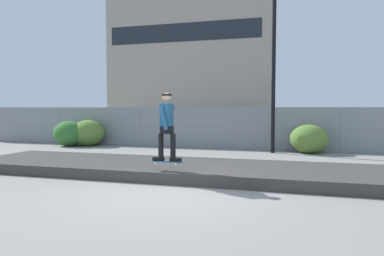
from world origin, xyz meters
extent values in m
plane|color=gray|center=(0.00, 0.00, 0.00)|extent=(120.00, 120.00, 0.00)
cube|color=#3D3A38|center=(0.00, 2.29, 0.14)|extent=(13.10, 2.83, 0.29)
cube|color=#2D608C|center=(-0.38, 1.13, 0.52)|extent=(0.80, 0.21, 0.02)
cylinder|color=silver|center=(-0.12, 1.22, 0.49)|extent=(0.05, 0.03, 0.05)
cylinder|color=silver|center=(-0.12, 1.04, 0.49)|extent=(0.05, 0.03, 0.05)
cylinder|color=silver|center=(-0.64, 1.22, 0.49)|extent=(0.05, 0.03, 0.05)
cylinder|color=silver|center=(-0.64, 1.04, 0.49)|extent=(0.05, 0.03, 0.05)
cube|color=#99999E|center=(-0.12, 1.13, 0.51)|extent=(0.05, 0.14, 0.01)
cube|color=#99999E|center=(-0.64, 1.13, 0.51)|extent=(0.05, 0.14, 0.01)
cube|color=black|center=(-0.16, 1.13, 0.58)|extent=(0.28, 0.10, 0.09)
cube|color=black|center=(-0.60, 1.13, 0.58)|extent=(0.28, 0.10, 0.09)
cylinder|color=black|center=(-0.22, 1.13, 0.91)|extent=(0.13, 0.13, 0.58)
cylinder|color=black|center=(-0.53, 1.13, 0.91)|extent=(0.13, 0.13, 0.58)
cube|color=black|center=(-0.38, 1.13, 1.29)|extent=(0.24, 0.34, 0.18)
cube|color=navy|center=(-0.38, 1.13, 1.65)|extent=(0.22, 0.38, 0.54)
cylinder|color=navy|center=(-0.38, 1.38, 1.59)|extent=(0.23, 0.09, 0.58)
cylinder|color=navy|center=(-0.37, 0.89, 1.59)|extent=(0.23, 0.09, 0.58)
sphere|color=tan|center=(-0.38, 1.13, 2.08)|extent=(0.21, 0.21, 0.21)
cylinder|color=black|center=(-0.38, 1.13, 2.14)|extent=(0.24, 0.24, 0.05)
cylinder|color=gray|center=(-8.92, 8.61, 0.93)|extent=(0.06, 0.06, 1.85)
cylinder|color=gray|center=(-4.46, 8.61, 0.93)|extent=(0.06, 0.06, 1.85)
cylinder|color=gray|center=(0.00, 8.61, 0.93)|extent=(0.06, 0.06, 1.85)
cylinder|color=gray|center=(4.46, 8.61, 0.93)|extent=(0.06, 0.06, 1.85)
cylinder|color=gray|center=(0.00, 8.61, 1.81)|extent=(26.77, 0.04, 0.04)
cylinder|color=gray|center=(0.00, 8.61, 1.02)|extent=(26.77, 0.04, 0.04)
cylinder|color=gray|center=(0.00, 8.61, 0.06)|extent=(26.77, 0.04, 0.04)
cube|color=gray|center=(0.00, 8.61, 0.93)|extent=(26.77, 0.01, 1.85)
cylinder|color=black|center=(1.76, 7.73, 3.39)|extent=(0.16, 0.16, 6.77)
cube|color=#474C54|center=(-2.24, 11.70, 0.67)|extent=(4.52, 2.13, 0.70)
cube|color=#23282D|center=(-2.44, 11.69, 1.34)|extent=(2.31, 1.76, 0.64)
cylinder|color=black|center=(-0.95, 12.66, 0.32)|extent=(0.66, 0.29, 0.64)
cylinder|color=black|center=(-0.82, 10.95, 0.32)|extent=(0.66, 0.29, 0.64)
cylinder|color=black|center=(-3.67, 12.45, 0.32)|extent=(0.66, 0.29, 0.64)
cylinder|color=black|center=(-3.54, 10.75, 0.32)|extent=(0.66, 0.29, 0.64)
cube|color=#B7BABF|center=(3.31, 11.60, 0.67)|extent=(4.50, 2.07, 0.70)
cube|color=#23282D|center=(3.11, 11.59, 1.34)|extent=(2.30, 1.73, 0.64)
cylinder|color=black|center=(4.62, 12.54, 0.32)|extent=(0.65, 0.28, 0.64)
cylinder|color=black|center=(4.72, 10.83, 0.32)|extent=(0.65, 0.28, 0.64)
cylinder|color=black|center=(1.89, 12.37, 0.32)|extent=(0.65, 0.28, 0.64)
cylinder|color=black|center=(2.00, 10.66, 0.32)|extent=(0.65, 0.28, 0.64)
cube|color=#9E9384|center=(-12.14, 44.75, 9.77)|extent=(23.21, 10.46, 19.54)
cube|color=#1E232B|center=(-12.14, 39.50, 12.12)|extent=(21.36, 0.04, 2.50)
ellipsoid|color=#336B2D|center=(-7.72, 7.66, 0.60)|extent=(1.55, 1.27, 1.20)
ellipsoid|color=#567A33|center=(-6.92, 8.00, 0.62)|extent=(1.61, 1.32, 1.25)
ellipsoid|color=#567A33|center=(3.18, 8.01, 0.58)|extent=(1.50, 1.23, 1.16)
camera|label=1|loc=(2.55, -6.85, 1.82)|focal=33.03mm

